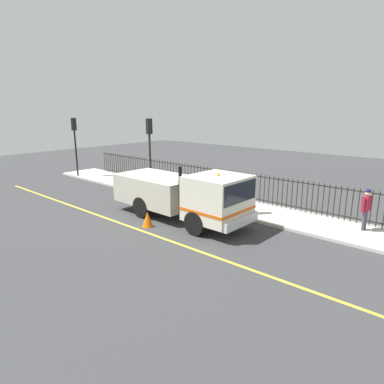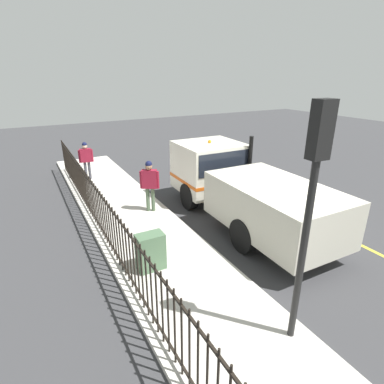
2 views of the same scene
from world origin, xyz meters
TOP-DOWN VIEW (x-y plane):
  - ground_plane at (0.00, 0.00)m, footprint 53.32×53.32m
  - sidewalk_slab at (3.25, 0.00)m, footprint 2.72×24.24m
  - lane_marking at (-2.01, 0.00)m, footprint 0.12×21.81m
  - work_truck at (0.12, -2.02)m, footprint 2.38×6.83m
  - worker_standing at (2.48, -3.67)m, footprint 0.58×0.45m
  - pedestrian_distant at (3.67, -8.31)m, footprint 0.62×0.27m
  - iron_fence at (4.39, -0.00)m, footprint 0.04×20.64m
  - traffic_light_near at (2.27, 2.70)m, footprint 0.31×0.23m
  - traffic_light_mid at (2.13, 10.37)m, footprint 0.31×0.22m
  - utility_cabinet at (3.75, -0.47)m, footprint 0.67×0.41m
  - traffic_cone at (-1.52, -1.27)m, footprint 0.45×0.45m

SIDE VIEW (x-z plane):
  - ground_plane at x=0.00m, z-range 0.00..0.00m
  - lane_marking at x=-2.01m, z-range 0.00..0.01m
  - sidewalk_slab at x=3.25m, z-range 0.00..0.12m
  - traffic_cone at x=-1.52m, z-range 0.00..0.65m
  - utility_cabinet at x=3.75m, z-range 0.12..1.06m
  - iron_fence at x=4.39m, z-range 0.13..1.62m
  - pedestrian_distant at x=3.67m, z-range 0.31..2.00m
  - worker_standing at x=2.48m, z-range 0.33..2.12m
  - work_truck at x=0.12m, z-range -0.04..2.57m
  - traffic_light_mid at x=2.13m, z-range 0.98..5.04m
  - traffic_light_near at x=2.27m, z-range 0.99..5.17m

